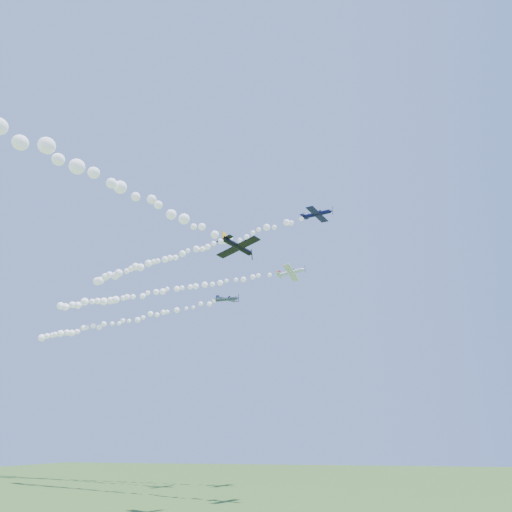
% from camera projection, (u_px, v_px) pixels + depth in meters
% --- Properties ---
extents(ground, '(260.00, 260.00, 0.00)m').
position_uv_depth(ground, '(250.00, 497.00, 80.79)').
color(ground, '#2E4C1C').
rests_on(ground, ground).
extents(plane_white, '(8.07, 8.40, 2.56)m').
position_uv_depth(plane_white, '(291.00, 272.00, 111.40)').
color(plane_white, silver).
extents(smoke_trail_white, '(75.59, 15.06, 3.32)m').
position_uv_depth(smoke_trail_white, '(159.00, 292.00, 125.24)').
color(smoke_trail_white, white).
extents(plane_navy, '(6.90, 7.32, 2.60)m').
position_uv_depth(plane_navy, '(317.00, 214.00, 84.28)').
color(plane_navy, '#0C0C37').
extents(smoke_trail_navy, '(62.31, 24.88, 2.75)m').
position_uv_depth(smoke_trail_navy, '(183.00, 254.00, 101.80)').
color(smoke_trail_navy, white).
extents(plane_grey, '(7.30, 7.67, 2.79)m').
position_uv_depth(plane_grey, '(227.00, 299.00, 107.26)').
color(plane_grey, '#394153').
extents(smoke_trail_grey, '(71.52, 27.03, 3.28)m').
position_uv_depth(smoke_trail_grey, '(117.00, 322.00, 126.55)').
color(smoke_trail_grey, white).
extents(plane_black, '(8.02, 7.59, 2.59)m').
position_uv_depth(plane_black, '(238.00, 247.00, 70.26)').
color(plane_black, black).
extents(smoke_trail_black, '(28.62, 57.35, 3.14)m').
position_uv_depth(smoke_trail_black, '(34.00, 143.00, 45.63)').
color(smoke_trail_black, white).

